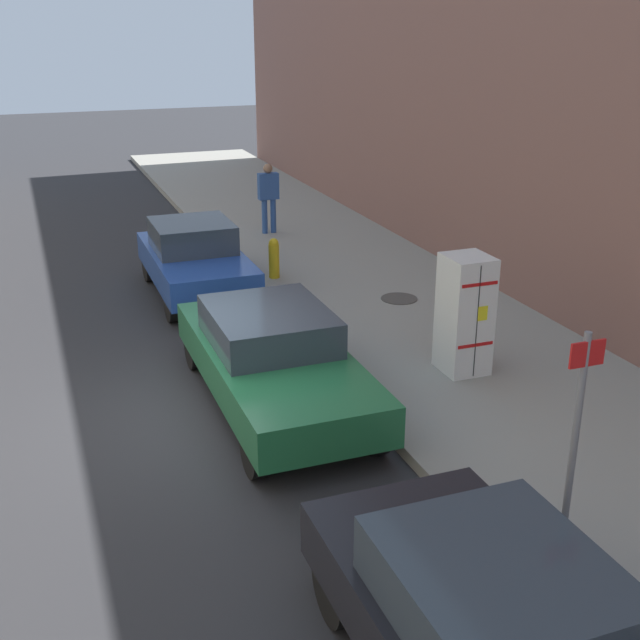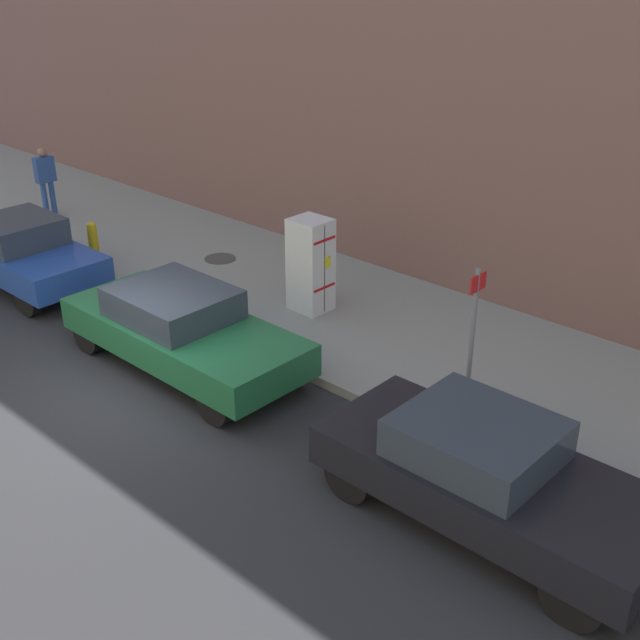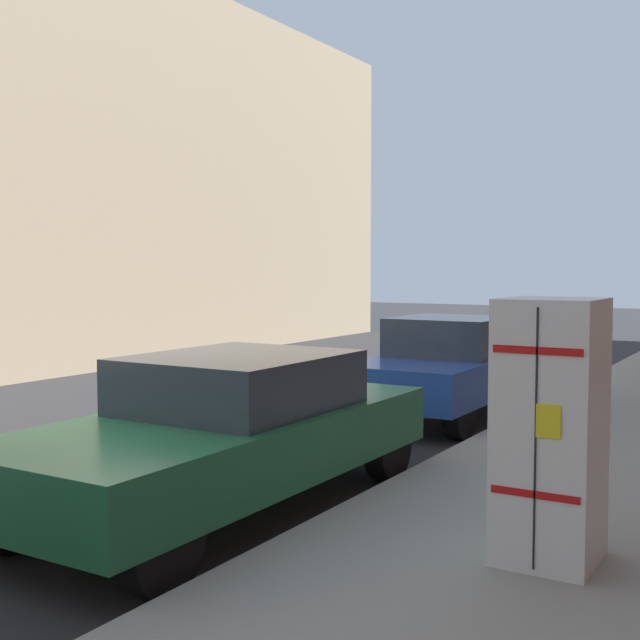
% 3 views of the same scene
% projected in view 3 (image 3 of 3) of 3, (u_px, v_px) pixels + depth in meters
% --- Properties ---
extents(ground_plane, '(80.00, 80.00, 0.00)m').
position_uv_depth(ground_plane, '(129.00, 489.00, 7.94)').
color(ground_plane, '#28282B').
extents(sidewalk_slab, '(4.50, 44.00, 0.17)m').
position_uv_depth(sidewalk_slab, '(610.00, 570.00, 5.58)').
color(sidewalk_slab, gray).
rests_on(sidewalk_slab, ground).
extents(discarded_refrigerator, '(0.65, 0.72, 1.81)m').
position_uv_depth(discarded_refrigerator, '(550.00, 430.00, 5.50)').
color(discarded_refrigerator, white).
rests_on(discarded_refrigerator, sidewalk_slab).
extents(fire_hydrant, '(0.22, 0.22, 0.84)m').
position_uv_depth(fire_hydrant, '(561.00, 386.00, 10.84)').
color(fire_hydrant, gold).
rests_on(fire_hydrant, sidewalk_slab).
extents(parked_hatchback_blue, '(1.72, 3.80, 1.46)m').
position_uv_depth(parked_hatchback_blue, '(447.00, 367.00, 11.65)').
color(parked_hatchback_blue, '#23479E').
rests_on(parked_hatchback_blue, ground).
extents(parked_sedan_green, '(1.84, 4.61, 1.40)m').
position_uv_depth(parked_sedan_green, '(228.00, 430.00, 7.22)').
color(parked_sedan_green, '#1E6038').
rests_on(parked_sedan_green, ground).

